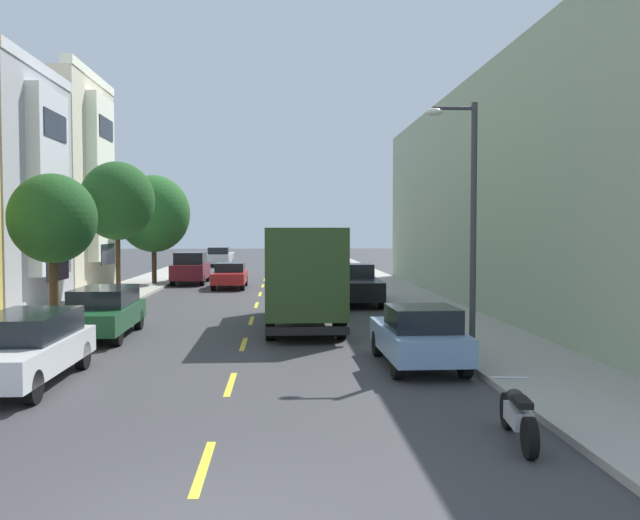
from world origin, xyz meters
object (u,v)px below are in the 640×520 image
(street_lamp, at_px, (468,207))
(parked_pickup_silver, at_px, (220,257))
(parked_hatchback_sky, at_px, (419,336))
(parked_suv_burgundy, at_px, (191,268))
(parked_wagon_white, at_px, (23,347))
(street_tree_second, at_px, (53,219))
(parked_sedan_charcoal, at_px, (338,275))
(moving_red_sedan, at_px, (230,275))
(street_tree_farthest, at_px, (154,214))
(parked_pickup_black, at_px, (355,285))
(parked_motorcycle, at_px, (518,416))
(street_tree_third, at_px, (117,201))
(delivery_box_truck, at_px, (302,271))
(parked_hatchback_orange, at_px, (325,265))
(parked_wagon_forest, at_px, (103,311))

(street_lamp, xyz_separation_m, parked_pickup_silver, (-10.40, 43.50, -3.07))
(street_lamp, distance_m, parked_hatchback_sky, 3.78)
(parked_suv_burgundy, bearing_deg, parked_wagon_white, -89.95)
(street_tree_second, height_order, parked_hatchback_sky, street_tree_second)
(parked_sedan_charcoal, relative_size, moving_red_sedan, 1.01)
(street_tree_farthest, bearing_deg, parked_pickup_silver, 84.69)
(parked_hatchback_sky, bearing_deg, street_tree_second, 148.34)
(parked_pickup_black, bearing_deg, parked_motorcycle, -89.01)
(parked_wagon_white, relative_size, moving_red_sedan, 1.04)
(street_tree_third, distance_m, delivery_box_truck, 12.12)
(parked_sedan_charcoal, xyz_separation_m, parked_motorcycle, (0.46, -27.23, -0.34))
(parked_pickup_black, distance_m, parked_motorcycle, 19.61)
(parked_sedan_charcoal, xyz_separation_m, moving_red_sedan, (-6.09, 0.59, 0.00))
(delivery_box_truck, xyz_separation_m, parked_hatchback_orange, (2.44, 24.84, -1.16))
(parked_sedan_charcoal, xyz_separation_m, parked_wagon_white, (-8.70, -22.78, 0.05))
(parked_hatchback_orange, height_order, parked_wagon_white, same)
(delivery_box_truck, relative_size, parked_wagon_white, 1.74)
(parked_wagon_white, bearing_deg, delivery_box_truck, 52.48)
(street_tree_second, bearing_deg, street_tree_third, 90.00)
(street_tree_third, relative_size, street_tree_farthest, 0.99)
(parked_suv_burgundy, relative_size, parked_pickup_silver, 0.91)
(moving_red_sedan, bearing_deg, street_tree_second, -106.57)
(parked_hatchback_orange, bearing_deg, moving_red_sedan, -122.29)
(street_tree_third, bearing_deg, moving_red_sedan, 55.80)
(street_tree_farthest, height_order, parked_wagon_forest, street_tree_farthest)
(street_tree_farthest, relative_size, parked_wagon_white, 1.36)
(street_tree_farthest, xyz_separation_m, parked_suv_burgundy, (1.96, 1.29, -3.25))
(parked_sedan_charcoal, bearing_deg, delivery_box_truck, -99.62)
(delivery_box_truck, distance_m, parked_pickup_black, 7.60)
(parked_wagon_forest, height_order, parked_motorcycle, parked_wagon_forest)
(parked_wagon_white, relative_size, parked_motorcycle, 2.29)
(parked_hatchback_sky, bearing_deg, parked_wagon_white, -171.85)
(street_tree_third, distance_m, parked_wagon_white, 17.15)
(street_lamp, xyz_separation_m, delivery_box_truck, (-4.14, 5.43, -1.99))
(parked_suv_burgundy, bearing_deg, parked_hatchback_orange, 36.21)
(street_lamp, distance_m, parked_wagon_white, 11.13)
(parked_pickup_silver, bearing_deg, parked_motorcycle, -79.69)
(street_lamp, xyz_separation_m, moving_red_sedan, (-7.74, 20.70, -3.15))
(street_tree_second, distance_m, parked_wagon_white, 8.64)
(parked_sedan_charcoal, bearing_deg, parked_pickup_silver, 110.51)
(delivery_box_truck, bearing_deg, parked_hatchback_orange, 84.38)
(parked_hatchback_orange, distance_m, parked_pickup_silver, 15.84)
(parked_sedan_charcoal, distance_m, parked_wagon_white, 24.39)
(street_tree_farthest, relative_size, parked_pickup_black, 1.19)
(parked_sedan_charcoal, distance_m, parked_wagon_forest, 18.62)
(street_tree_third, height_order, parked_wagon_forest, street_tree_third)
(street_tree_third, relative_size, parked_motorcycle, 3.06)
(parked_motorcycle, bearing_deg, street_tree_farthest, 110.55)
(parked_wagon_white, xyz_separation_m, parked_pickup_silver, (-0.04, 46.17, 0.02))
(street_tree_third, distance_m, parked_pickup_silver, 29.87)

